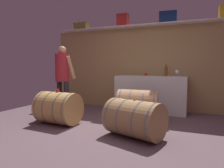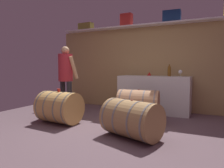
% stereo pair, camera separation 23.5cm
% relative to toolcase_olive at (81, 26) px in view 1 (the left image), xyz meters
% --- Properties ---
extents(ground_plane, '(6.51, 8.00, 0.02)m').
position_rel_toolcase_olive_xyz_m(ground_plane, '(1.85, -1.65, -2.30)').
color(ground_plane, '#624D54').
extents(back_wall_panel, '(5.31, 0.10, 2.15)m').
position_rel_toolcase_olive_xyz_m(back_wall_panel, '(1.85, 0.15, -1.21)').
color(back_wall_panel, tan).
rests_on(back_wall_panel, ground).
extents(high_shelf_board, '(4.88, 0.40, 0.03)m').
position_rel_toolcase_olive_xyz_m(high_shelf_board, '(1.85, 0.00, -0.12)').
color(high_shelf_board, silver).
rests_on(high_shelf_board, back_wall_panel).
extents(toolcase_olive, '(0.44, 0.23, 0.20)m').
position_rel_toolcase_olive_xyz_m(toolcase_olive, '(0.00, 0.00, 0.00)').
color(toolcase_olive, olive).
rests_on(toolcase_olive, high_shelf_board).
extents(toolcase_red, '(0.31, 0.20, 0.33)m').
position_rel_toolcase_olive_xyz_m(toolcase_red, '(1.26, 0.00, 0.07)').
color(toolcase_red, red).
rests_on(toolcase_red, high_shelf_board).
extents(toolcase_navy, '(0.43, 0.31, 0.27)m').
position_rel_toolcase_olive_xyz_m(toolcase_navy, '(2.43, 0.00, 0.04)').
color(toolcase_navy, navy).
rests_on(toolcase_navy, high_shelf_board).
extents(work_cabinet, '(1.71, 0.58, 0.90)m').
position_rel_toolcase_olive_xyz_m(work_cabinet, '(2.08, -0.20, -1.84)').
color(work_cabinet, silver).
rests_on(work_cabinet, ground).
extents(wine_bottle_amber, '(0.08, 0.08, 0.28)m').
position_rel_toolcase_olive_xyz_m(wine_bottle_amber, '(2.43, -0.14, -1.25)').
color(wine_bottle_amber, brown).
rests_on(wine_bottle_amber, work_cabinet).
extents(wine_glass, '(0.09, 0.09, 0.16)m').
position_rel_toolcase_olive_xyz_m(wine_glass, '(2.71, -0.35, -1.28)').
color(wine_glass, white).
rests_on(wine_glass, work_cabinet).
extents(red_funnel, '(0.11, 0.11, 0.09)m').
position_rel_toolcase_olive_xyz_m(red_funnel, '(1.91, -0.03, -1.34)').
color(red_funnel, red).
rests_on(red_funnel, work_cabinet).
extents(wine_barrel_near, '(0.84, 0.69, 0.64)m').
position_rel_toolcase_olive_xyz_m(wine_barrel_near, '(0.62, -1.98, -1.97)').
color(wine_barrel_near, tan).
rests_on(wine_barrel_near, ground).
extents(wine_barrel_far, '(0.89, 0.75, 0.66)m').
position_rel_toolcase_olive_xyz_m(wine_barrel_far, '(2.01, -1.18, -1.96)').
color(wine_barrel_far, tan).
rests_on(wine_barrel_far, ground).
extents(wine_barrel_flank, '(1.03, 0.84, 0.60)m').
position_rel_toolcase_olive_xyz_m(wine_barrel_flank, '(2.23, -2.18, -1.99)').
color(wine_barrel_flank, '#9F7A4B').
rests_on(wine_barrel_flank, ground).
extents(tasting_cup, '(0.06, 0.06, 0.06)m').
position_rel_toolcase_olive_xyz_m(tasting_cup, '(0.61, -1.98, -1.63)').
color(tasting_cup, red).
rests_on(tasting_cup, wine_barrel_near).
extents(winemaker_pouring, '(0.51, 0.42, 1.61)m').
position_rel_toolcase_olive_xyz_m(winemaker_pouring, '(0.19, -1.20, -1.30)').
color(winemaker_pouring, '#2C2A32').
rests_on(winemaker_pouring, ground).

